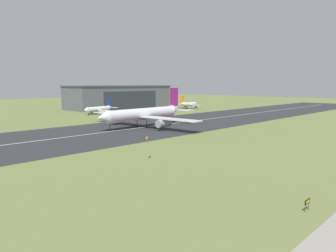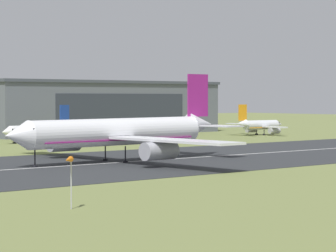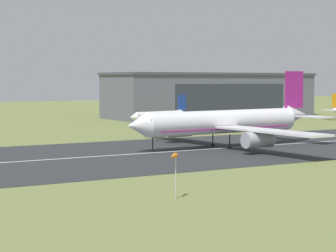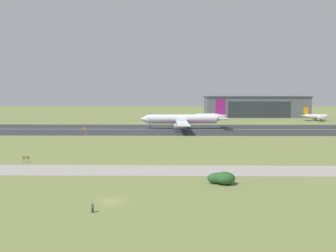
% 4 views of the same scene
% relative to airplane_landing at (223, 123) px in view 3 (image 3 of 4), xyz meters
% --- Properties ---
extents(runway_strip, '(499.50, 52.14, 0.06)m').
position_rel_airplane_landing_xyz_m(runway_strip, '(-16.42, -1.82, -5.20)').
color(runway_strip, '#2B2D30').
rests_on(runway_strip, ground_plane).
extents(runway_centreline, '(449.55, 0.70, 0.01)m').
position_rel_airplane_landing_xyz_m(runway_centreline, '(-16.42, -1.82, -5.16)').
color(runway_centreline, silver).
rests_on(runway_centreline, runway_strip).
extents(hangar_building, '(82.09, 28.15, 16.90)m').
position_rel_airplane_landing_xyz_m(hangar_building, '(62.07, 94.79, 3.24)').
color(hangar_building, slate).
rests_on(hangar_building, ground_plane).
extents(airplane_landing, '(46.94, 59.92, 16.20)m').
position_rel_airplane_landing_xyz_m(airplane_landing, '(0.00, 0.00, 0.00)').
color(airplane_landing, white).
rests_on(airplane_landing, ground_plane).
extents(airplane_parked_west, '(24.10, 19.09, 9.63)m').
position_rel_airplane_landing_xyz_m(airplane_parked_west, '(21.29, 63.64, -2.31)').
color(airplane_parked_west, white).
rests_on(airplane_parked_west, ground_plane).
extents(windsock_pole, '(2.04, 1.97, 5.56)m').
position_rel_airplane_landing_xyz_m(windsock_pole, '(-40.77, -46.66, -0.27)').
color(windsock_pole, '#B7B7BC').
rests_on(windsock_pole, ground_plane).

